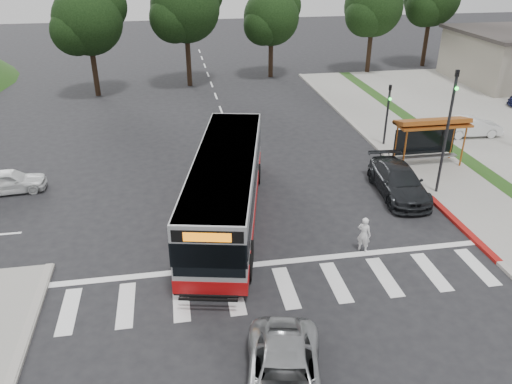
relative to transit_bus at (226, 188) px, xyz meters
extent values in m
plane|color=black|center=(1.59, -0.72, -1.62)|extent=(140.00, 140.00, 0.00)
cube|color=gray|center=(12.59, 7.28, -1.56)|extent=(4.00, 40.00, 0.12)
cube|color=#9E9991|center=(10.59, 7.28, -1.54)|extent=(0.30, 40.00, 0.15)
cube|color=maroon|center=(10.59, -2.72, -1.54)|extent=(0.32, 6.00, 0.15)
cube|color=silver|center=(1.59, -5.72, -1.61)|extent=(18.00, 2.60, 0.01)
cylinder|color=#A2511B|center=(10.59, 3.68, -0.35)|extent=(0.10, 0.10, 2.30)
cylinder|color=#A2511B|center=(14.19, 3.68, -0.35)|extent=(0.10, 0.10, 2.30)
cylinder|color=#A2511B|center=(10.59, 4.88, -0.35)|extent=(0.10, 0.10, 2.30)
cylinder|color=#A2511B|center=(14.19, 4.88, -0.35)|extent=(0.10, 0.10, 2.30)
cube|color=#A2511B|center=(12.39, 4.28, 0.95)|extent=(4.20, 1.60, 0.12)
cube|color=#A2511B|center=(12.39, 4.33, 1.10)|extent=(4.20, 1.32, 0.51)
cube|color=black|center=(12.39, 4.88, -0.30)|extent=(3.80, 0.06, 1.60)
cube|color=gray|center=(12.39, 4.28, -1.05)|extent=(3.60, 0.40, 0.08)
cylinder|color=black|center=(11.19, 0.78, 1.63)|extent=(0.14, 0.14, 6.50)
imported|color=black|center=(11.19, 0.78, 4.38)|extent=(0.16, 0.20, 1.00)
sphere|color=#19E533|center=(11.19, 0.60, 4.03)|extent=(0.18, 0.18, 0.18)
cylinder|color=black|center=(11.19, 7.78, 0.38)|extent=(0.14, 0.14, 4.00)
imported|color=black|center=(11.19, 7.78, 1.88)|extent=(0.16, 0.20, 1.00)
sphere|color=#19E533|center=(11.19, 7.60, 1.53)|extent=(0.18, 0.18, 0.18)
cylinder|color=black|center=(17.59, 27.28, 0.68)|extent=(0.44, 0.44, 4.40)
sphere|color=black|center=(17.59, 27.28, 4.68)|extent=(5.60, 5.60, 5.60)
sphere|color=black|center=(16.61, 26.58, 3.98)|extent=(3.92, 3.92, 3.92)
cylinder|color=black|center=(24.59, 29.28, 0.80)|extent=(0.44, 0.44, 4.84)
sphere|color=black|center=(23.61, 28.58, 4.43)|extent=(3.92, 3.92, 3.92)
cylinder|color=black|center=(-0.41, 25.28, 0.80)|extent=(0.44, 0.44, 4.84)
sphere|color=black|center=(-0.41, 25.28, 5.20)|extent=(6.00, 6.00, 6.00)
sphere|color=black|center=(-1.46, 24.53, 4.43)|extent=(4.20, 4.20, 4.20)
cylinder|color=black|center=(7.59, 27.28, 0.36)|extent=(0.44, 0.44, 3.96)
sphere|color=black|center=(7.59, 27.28, 3.96)|extent=(5.20, 5.20, 5.20)
sphere|color=black|center=(8.63, 28.06, 4.86)|extent=(3.90, 3.90, 3.90)
sphere|color=black|center=(6.68, 26.63, 3.33)|extent=(3.64, 3.64, 3.64)
cylinder|color=black|center=(-8.41, 23.28, 0.58)|extent=(0.44, 0.44, 4.40)
sphere|color=black|center=(-8.41, 23.28, 4.58)|extent=(5.60, 5.60, 5.60)
sphere|color=black|center=(-7.29, 24.12, 5.58)|extent=(4.20, 4.20, 4.20)
sphere|color=black|center=(-9.39, 22.58, 3.88)|extent=(3.92, 3.92, 3.92)
imported|color=white|center=(5.40, -3.76, -0.81)|extent=(0.69, 0.68, 1.61)
imported|color=black|center=(9.09, 1.01, -0.86)|extent=(2.53, 5.39, 1.52)
imported|color=#9C9EA1|center=(0.39, -10.66, -0.95)|extent=(3.16, 5.18, 1.34)
imported|color=silver|center=(-10.94, 4.78, -0.99)|extent=(3.79, 1.81, 1.25)
imported|color=silver|center=(17.60, 8.26, -0.87)|extent=(4.02, 1.59, 1.30)
camera|label=1|loc=(-2.18, -20.74, 10.25)|focal=35.00mm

